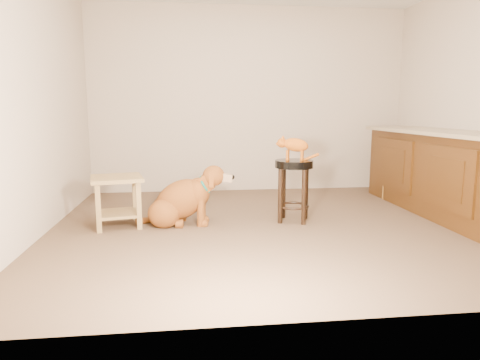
{
  "coord_description": "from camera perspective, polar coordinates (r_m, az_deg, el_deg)",
  "views": [
    {
      "loc": [
        -0.87,
        -4.15,
        1.16
      ],
      "look_at": [
        -0.36,
        0.16,
        0.45
      ],
      "focal_mm": 32.0,
      "sensor_mm": 36.0,
      "label": 1
    }
  ],
  "objects": [
    {
      "name": "golden_retriever",
      "position": [
        4.41,
        -7.79,
        -2.79
      ],
      "size": [
        1.02,
        0.53,
        0.65
      ],
      "rotation": [
        0.0,
        0.0,
        -0.1
      ],
      "color": "brown",
      "rests_on": "ground"
    },
    {
      "name": "floor",
      "position": [
        4.39,
        4.93,
        -6.05
      ],
      "size": [
        4.5,
        4.0,
        0.01
      ],
      "primitive_type": "cube",
      "color": "brown",
      "rests_on": "ground"
    },
    {
      "name": "side_table",
      "position": [
        4.45,
        -16.05,
        -1.77
      ],
      "size": [
        0.58,
        0.58,
        0.51
      ],
      "rotation": [
        0.0,
        0.0,
        0.22
      ],
      "color": "olive",
      "rests_on": "ground"
    },
    {
      "name": "tabby_kitten",
      "position": [
        4.45,
        7.13,
        4.58
      ],
      "size": [
        0.44,
        0.22,
        0.28
      ],
      "rotation": [
        0.0,
        0.0,
        -0.36
      ],
      "color": "#9F4C0F",
      "rests_on": "padded_stool"
    },
    {
      "name": "padded_stool",
      "position": [
        4.49,
        7.17,
        0.25
      ],
      "size": [
        0.43,
        0.43,
        0.65
      ],
      "rotation": [
        0.0,
        0.0,
        -0.36
      ],
      "color": "black",
      "rests_on": "ground"
    },
    {
      "name": "cabinet_run",
      "position": [
        5.31,
        25.31,
        0.61
      ],
      "size": [
        0.7,
        2.56,
        0.94
      ],
      "color": "#49290D",
      "rests_on": "ground"
    },
    {
      "name": "room_shell",
      "position": [
        4.27,
        5.25,
        16.21
      ],
      "size": [
        4.54,
        4.04,
        2.62
      ],
      "color": "#BBAA97",
      "rests_on": "ground"
    },
    {
      "name": "wood_stool",
      "position": [
        6.06,
        19.98,
        1.07
      ],
      "size": [
        0.46,
        0.46,
        0.68
      ],
      "rotation": [
        0.0,
        0.0,
        -0.32
      ],
      "color": "brown",
      "rests_on": "ground"
    }
  ]
}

